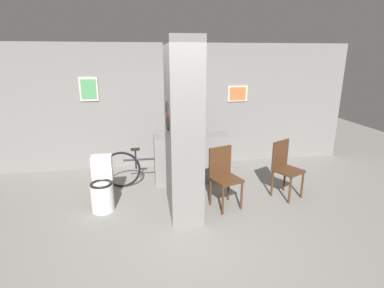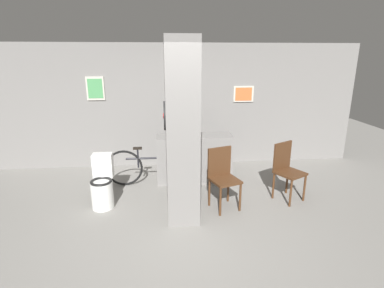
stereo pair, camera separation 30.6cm
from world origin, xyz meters
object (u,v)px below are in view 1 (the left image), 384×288
chair_by_doorway (285,166)px  bicycle (151,167)px  chair_near_pillar (224,174)px  toilet (102,188)px  bottle_tall (175,130)px

chair_by_doorway → bicycle: (-2.25, 0.79, -0.18)m
chair_near_pillar → bicycle: bearing=119.9°
chair_near_pillar → bicycle: chair_near_pillar is taller
toilet → bottle_tall: bottle_tall is taller
chair_near_pillar → bottle_tall: 1.35m
chair_near_pillar → chair_by_doorway: size_ratio=1.00×
chair_by_doorway → bottle_tall: size_ratio=2.91×
chair_near_pillar → bottle_tall: size_ratio=2.91×
chair_near_pillar → bottle_tall: (-0.66, 1.07, 0.49)m
chair_near_pillar → bottle_tall: bearing=102.6°
toilet → chair_near_pillar: bearing=-6.2°
chair_by_doorway → toilet: bearing=150.8°
toilet → bicycle: bearing=44.5°
chair_near_pillar → bicycle: size_ratio=0.55×
toilet → chair_by_doorway: size_ratio=0.86×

